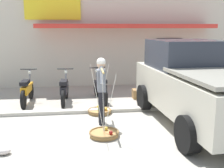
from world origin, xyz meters
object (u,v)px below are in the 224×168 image
Objects in this scene: fruit_basket_left_side at (100,111)px; plastic_litter_bag at (4,151)px; fruit_basket_right_side at (104,133)px; motorcycle_third_in_row at (101,88)px; motorcycle_second_in_row at (65,90)px; parked_truck at (196,84)px; wooden_crate at (139,94)px; fruit_vendor at (101,86)px; motorcycle_nearest_shop at (27,90)px.

plastic_litter_bag is at bearing -131.46° from fruit_basket_left_side.
fruit_basket_left_side and fruit_basket_right_side have the same top height.
plastic_litter_bag is at bearing -120.85° from motorcycle_third_in_row.
fruit_basket_left_side reaches higher than motorcycle_second_in_row.
motorcycle_second_in_row and motorcycle_third_in_row have the same top height.
wooden_crate is at bearing 107.72° from parked_truck.
plastic_litter_bag is at bearing -164.18° from parked_truck.
motorcycle_third_in_row is (1.18, 0.15, 0.00)m from motorcycle_second_in_row.
fruit_vendor is 0.94× the size of motorcycle_nearest_shop.
motorcycle_third_in_row is 4.12× the size of wooden_crate.
plastic_litter_bag is (-2.05, -1.50, -0.91)m from fruit_vendor.
fruit_vendor is 3.14m from motorcycle_nearest_shop.
wooden_crate is (1.51, 1.56, 0.09)m from fruit_basket_left_side.
fruit_vendor is 2.40m from parked_truck.
fruit_vendor is 2.70m from plastic_litter_bag.
fruit_basket_left_side reaches higher than motorcycle_third_in_row.
fruit_vendor is 6.10× the size of plastic_litter_bag.
fruit_vendor is at bearing -44.34° from motorcycle_nearest_shop.
motorcycle_third_in_row is at bearing 85.56° from fruit_vendor.
motorcycle_second_in_row is (-0.99, 2.93, 0.38)m from fruit_basket_right_side.
motorcycle_third_in_row is at bearing 7.25° from motorcycle_second_in_row.
fruit_basket_right_side reaches higher than motorcycle_third_in_row.
motorcycle_nearest_shop reaches higher than plastic_litter_bag.
parked_truck reaches higher than fruit_vendor.
fruit_basket_left_side is 1.43m from motorcycle_third_in_row.
fruit_vendor is 2.98m from wooden_crate.
wooden_crate is (1.36, 0.19, -0.29)m from motorcycle_third_in_row.
parked_truck reaches higher than motorcycle_second_in_row.
wooden_crate is at bearing 8.02° from motorcycle_third_in_row.
fruit_basket_right_side is at bearing -115.44° from wooden_crate.
motorcycle_nearest_shop is 1.21m from motorcycle_second_in_row.
motorcycle_nearest_shop is 6.50× the size of plastic_litter_bag.
fruit_vendor is 0.94× the size of motorcycle_third_in_row.
fruit_vendor is 3.88× the size of wooden_crate.
motorcycle_second_in_row is at bearing 73.78° from plastic_litter_bag.
motorcycle_third_in_row reaches higher than plastic_litter_bag.
fruit_basket_right_side is 2.66m from parked_truck.
motorcycle_nearest_shop is (-2.24, 1.31, 0.38)m from fruit_basket_left_side.
motorcycle_nearest_shop is at bearing -178.52° from motorcycle_third_in_row.
motorcycle_nearest_shop reaches higher than wooden_crate.
fruit_vendor reaches higher than fruit_basket_right_side.
parked_truck is at bearing -72.28° from wooden_crate.
wooden_crate is (1.54, 2.42, -0.82)m from fruit_vendor.
fruit_vendor is at bearing 36.16° from plastic_litter_bag.
fruit_basket_left_side is 2.77m from parked_truck.
fruit_basket_right_side is (-0.05, -1.70, -0.00)m from fruit_basket_left_side.
parked_truck is at bearing -48.12° from motorcycle_third_in_row.
motorcycle_third_in_row is (0.17, 2.22, -0.52)m from fruit_vendor.
plastic_litter_bag is at bearing -132.48° from wooden_crate.
motorcycle_nearest_shop and motorcycle_third_in_row have the same top height.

